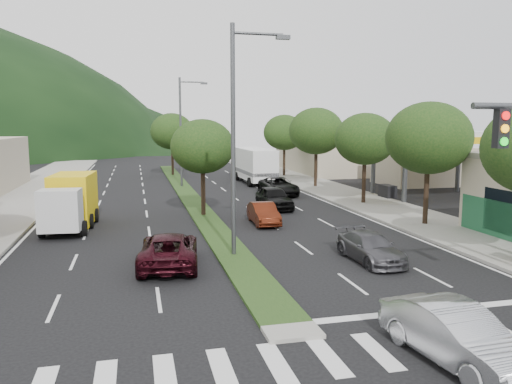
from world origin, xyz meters
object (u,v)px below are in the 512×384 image
object	(u,v)px
tree_r_b	(429,138)
sedan_silver	(456,335)
tree_r_d	(316,131)
motorhome	(254,165)
car_queue_a	(274,198)
tree_med_far	(172,131)
streetlight_near	(238,130)
car_queue_b	(370,247)
streetlight_mid	(183,127)
suv_maroon	(169,249)
car_queue_d	(279,186)
tree_r_e	(284,133)
tree_med_near	(203,147)
tree_r_c	(365,139)
box_truck	(71,203)
car_queue_c	(264,214)

from	to	relation	value
tree_r_b	sedan_silver	bearing A→B (deg)	-119.92
tree_r_d	motorhome	distance (m)	7.67
sedan_silver	car_queue_a	world-z (taller)	car_queue_a
tree_med_far	motorhome	size ratio (longest dim) A/B	0.78
streetlight_near	car_queue_b	bearing A→B (deg)	-21.74
tree_r_d	streetlight_mid	world-z (taller)	streetlight_mid
tree_r_d	sedan_silver	xyz separation A→B (m)	(-8.63, -33.00, -4.47)
tree_r_b	streetlight_mid	size ratio (longest dim) A/B	0.69
tree_r_d	suv_maroon	distance (m)	27.59
tree_med_far	suv_maroon	xyz separation A→B (m)	(-2.88, -36.79, -4.31)
tree_r_b	sedan_silver	world-z (taller)	tree_r_b
car_queue_d	tree_r_e	bearing A→B (deg)	70.53
tree_med_near	sedan_silver	size ratio (longest dim) A/B	1.39
tree_r_c	box_truck	distance (m)	20.34
streetlight_near	sedan_silver	world-z (taller)	streetlight_near
car_queue_a	motorhome	xyz separation A→B (m)	(2.27, 15.43, 1.04)
car_queue_c	box_truck	distance (m)	10.92
tree_r_b	tree_r_e	size ratio (longest dim) A/B	1.03
suv_maroon	motorhome	xyz separation A→B (m)	(10.30, 27.94, 1.12)
sedan_silver	car_queue_a	bearing A→B (deg)	77.85
streetlight_near	suv_maroon	bearing A→B (deg)	-165.67
car_queue_d	tree_r_c	bearing A→B (deg)	-53.72
box_truck	car_queue_d	bearing A→B (deg)	-141.75
suv_maroon	tree_r_c	bearing A→B (deg)	-133.01
streetlight_mid	tree_med_far	bearing A→B (deg)	91.07
tree_r_b	tree_med_far	xyz separation A→B (m)	(-12.00, 32.00, -0.03)
car_queue_a	box_truck	xyz separation A→B (m)	(-12.84, -3.54, 0.65)
tree_med_far	streetlight_mid	bearing A→B (deg)	-88.93
tree_r_b	car_queue_d	xyz separation A→B (m)	(-4.66, 14.15, -4.31)
tree_r_e	streetlight_near	bearing A→B (deg)	-110.23
box_truck	car_queue_a	bearing A→B (deg)	-159.90
tree_med_far	motorhome	xyz separation A→B (m)	(7.42, -8.85, -3.19)
tree_med_near	car_queue_d	world-z (taller)	tree_med_near
tree_med_far	suv_maroon	distance (m)	37.15
car_queue_a	car_queue_b	xyz separation A→B (m)	(0.36, -13.84, -0.17)
car_queue_a	car_queue_d	xyz separation A→B (m)	(2.19, 6.43, -0.05)
tree_r_c	streetlight_mid	distance (m)	17.57
tree_r_b	car_queue_a	bearing A→B (deg)	131.58
streetlight_mid	car_queue_a	size ratio (longest dim) A/B	2.21
tree_med_near	car_queue_c	distance (m)	5.90
box_truck	tree_r_e	bearing A→B (deg)	-124.91
car_queue_c	suv_maroon	bearing A→B (deg)	-126.63
car_queue_a	tree_med_near	bearing A→B (deg)	-162.59
streetlight_mid	motorhome	distance (m)	8.42
tree_r_c	streetlight_near	world-z (taller)	streetlight_near
tree_r_c	tree_med_near	bearing A→B (deg)	-170.54
sedan_silver	car_queue_a	distance (m)	22.79
tree_r_e	box_truck	world-z (taller)	tree_r_e
tree_med_near	streetlight_near	size ratio (longest dim) A/B	0.60
car_queue_d	streetlight_mid	bearing A→B (deg)	135.32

